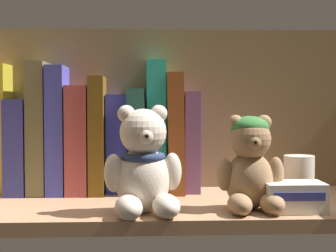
# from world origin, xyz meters

# --- Properties ---
(shelf_board) EXTENTS (0.84, 0.28, 0.02)m
(shelf_board) POSITION_xyz_m (0.00, 0.00, 0.01)
(shelf_board) COLOR #A87F5B
(shelf_board) RESTS_ON ground
(shelf_back_panel) EXTENTS (0.86, 0.01, 0.31)m
(shelf_back_panel) POSITION_xyz_m (0.00, 0.15, 0.15)
(shelf_back_panel) COLOR olive
(shelf_back_panel) RESTS_ON ground
(book_3) EXTENTS (0.02, 0.09, 0.22)m
(book_3) POSITION_xyz_m (-0.29, 0.11, 0.13)
(book_3) COLOR gold
(book_3) RESTS_ON shelf_board
(book_4) EXTENTS (0.03, 0.14, 0.16)m
(book_4) POSITION_xyz_m (-0.26, 0.11, 0.10)
(book_4) COLOR navy
(book_4) RESTS_ON shelf_board
(book_5) EXTENTS (0.03, 0.14, 0.22)m
(book_5) POSITION_xyz_m (-0.23, 0.11, 0.13)
(book_5) COLOR #6E6744
(book_5) RESTS_ON shelf_board
(book_6) EXTENTS (0.03, 0.15, 0.22)m
(book_6) POSITION_xyz_m (-0.20, 0.11, 0.13)
(book_6) COLOR #4145B1
(book_6) RESTS_ON shelf_board
(book_7) EXTENTS (0.04, 0.15, 0.18)m
(book_7) POSITION_xyz_m (-0.16, 0.11, 0.11)
(book_7) COLOR #AC4545
(book_7) RESTS_ON shelf_board
(book_8) EXTENTS (0.03, 0.15, 0.20)m
(book_8) POSITION_xyz_m (-0.13, 0.11, 0.12)
(book_8) COLOR brown
(book_8) RESTS_ON shelf_board
(book_9) EXTENTS (0.04, 0.09, 0.17)m
(book_9) POSITION_xyz_m (-0.09, 0.11, 0.10)
(book_9) COLOR #343AC9
(book_9) RESTS_ON shelf_board
(book_10) EXTENTS (0.04, 0.14, 0.18)m
(book_10) POSITION_xyz_m (-0.06, 0.11, 0.11)
(book_10) COLOR #255D56
(book_10) RESTS_ON shelf_board
(book_11) EXTENTS (0.03, 0.10, 0.23)m
(book_11) POSITION_xyz_m (-0.03, 0.11, 0.13)
(book_11) COLOR #28B2A1
(book_11) RESTS_ON shelf_board
(book_12) EXTENTS (0.03, 0.14, 0.21)m
(book_12) POSITION_xyz_m (0.01, 0.11, 0.12)
(book_12) COLOR brown
(book_12) RESTS_ON shelf_board
(book_13) EXTENTS (0.03, 0.11, 0.17)m
(book_13) POSITION_xyz_m (0.03, 0.11, 0.11)
(book_13) COLOR #6D497E
(book_13) RESTS_ON shelf_board
(teddy_bear_larger) EXTENTS (0.11, 0.12, 0.15)m
(teddy_bear_larger) POSITION_xyz_m (-0.05, -0.09, 0.09)
(teddy_bear_larger) COLOR beige
(teddy_bear_larger) RESTS_ON shelf_board
(teddy_bear_smaller) EXTENTS (0.10, 0.10, 0.14)m
(teddy_bear_smaller) POSITION_xyz_m (0.10, -0.07, 0.09)
(teddy_bear_smaller) COLOR #93704C
(teddy_bear_smaller) RESTS_ON shelf_board
(pillar_candle) EXTENTS (0.05, 0.05, 0.07)m
(pillar_candle) POSITION_xyz_m (0.20, 0.00, 0.06)
(pillar_candle) COLOR silver
(pillar_candle) RESTS_ON shelf_board
(small_product_box) EXTENTS (0.08, 0.06, 0.04)m
(small_product_box) POSITION_xyz_m (0.17, -0.09, 0.04)
(small_product_box) COLOR silver
(small_product_box) RESTS_ON shelf_board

